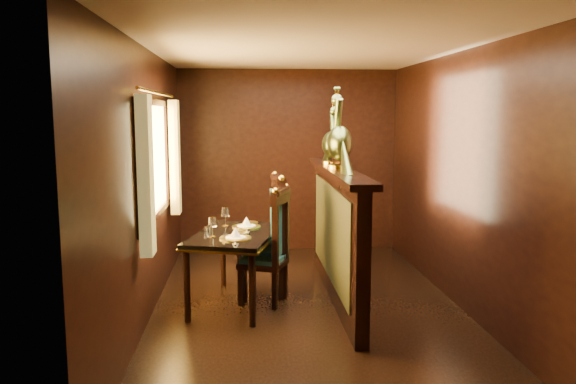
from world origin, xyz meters
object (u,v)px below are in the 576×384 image
Objects in this scene: peacock_left at (340,128)px; peacock_right at (332,133)px; chair_left at (274,243)px; chair_right at (271,232)px; dining_table at (235,239)px.

peacock_right is (0.00, 0.52, -0.07)m from peacock_left.
peacock_left is (0.65, -0.02, 1.14)m from chair_left.
chair_right is 1.31m from peacock_left.
dining_table is at bearing -150.60° from chair_right.
dining_table is 1.54m from peacock_right.
peacock_left reaches higher than chair_left.
chair_right is 1.24m from peacock_right.
chair_left is at bearing -142.55° from peacock_right.
chair_left is at bearing 14.36° from dining_table.
chair_left is 1.31m from peacock_left.
peacock_left is at bearing -90.00° from peacock_right.
peacock_right is at bearing 58.35° from chair_left.
chair_right is at bearing -161.79° from peacock_right.
peacock_right is (0.66, 0.22, 1.02)m from chair_right.
chair_left is at bearing -93.79° from chair_right.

